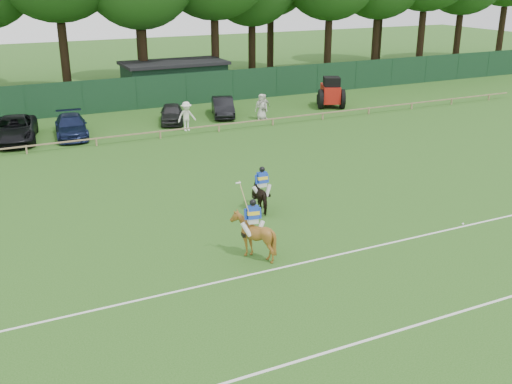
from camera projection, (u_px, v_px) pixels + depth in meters
ground at (279, 254)px, 22.22m from camera, size 160.00×160.00×0.00m
horse_dark at (262, 195)px, 26.08m from camera, size 0.83×1.71×1.42m
horse_chestnut at (253, 235)px, 21.74m from camera, size 1.63×1.77×1.71m
suv_black at (14, 129)px, 36.92m from camera, size 3.35×5.81×1.52m
sedan_navy at (71, 126)px, 37.99m from camera, size 2.43×4.90×1.37m
hatch_grey at (172, 113)px, 41.61m from camera, size 2.65×4.12×1.31m
estate_black at (223, 107)px, 43.50m from camera, size 2.68×4.41×1.37m
spectator_left at (187, 116)px, 39.36m from camera, size 1.31×0.82×1.94m
spectator_mid at (264, 107)px, 42.45m from camera, size 1.13×0.63×1.82m
spectator_right at (261, 107)px, 42.50m from camera, size 1.06×1.01×1.82m
rider_dark at (262, 181)px, 25.84m from camera, size 0.94×0.39×1.41m
rider_chestnut at (253, 216)px, 21.47m from camera, size 0.93×0.66×2.05m
polo_ball at (463, 224)px, 24.80m from camera, size 0.09×0.09×0.09m
pitch_lines at (330, 297)px, 19.25m from camera, size 60.00×5.10×0.01m
pitch_rail at (145, 133)px, 37.29m from camera, size 62.10×0.10×0.50m
perimeter_fence at (111, 95)px, 44.63m from camera, size 92.08×0.08×2.50m
utility_shed at (174, 80)px, 49.52m from camera, size 8.40×4.40×3.04m
tree_row at (114, 92)px, 52.65m from camera, size 96.00×12.00×21.00m
tractor at (331, 93)px, 46.33m from camera, size 2.87×3.34×2.37m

